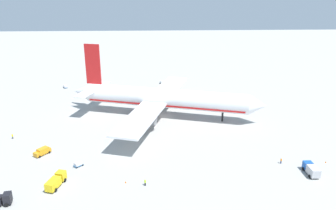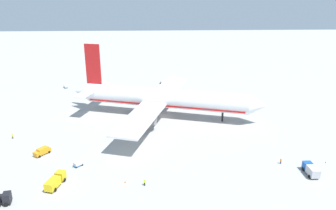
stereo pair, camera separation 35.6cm
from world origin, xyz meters
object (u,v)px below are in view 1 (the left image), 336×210
Objects in this scene: service_truck_1 at (311,169)px; baggage_cart_1 at (65,86)px; ground_worker_1 at (281,161)px; baggage_cart_0 at (78,164)px; baggage_cart_2 at (162,82)px; airliner at (162,98)px; traffic_cone_0 at (326,162)px; service_truck_2 at (56,181)px; traffic_cone_1 at (126,182)px; ground_worker_0 at (12,136)px; ground_worker_2 at (145,182)px; service_van at (42,151)px.

service_truck_1 reaches higher than baggage_cart_1.
baggage_cart_1 is at bearing 134.37° from ground_worker_1.
baggage_cart_2 is (25.03, 81.95, 0.07)m from baggage_cart_0.
traffic_cone_0 is (42.75, -37.87, -6.62)m from airliner.
service_truck_1 is at bearing 1.79° from service_truck_2.
ground_worker_1 is (-5.42, 5.76, -0.60)m from service_truck_1.
traffic_cone_1 is at bearing -178.20° from service_truck_1.
ground_worker_0 reaches higher than baggage_cart_1.
baggage_cart_2 is at bearing 85.47° from ground_worker_2.
ground_worker_1 is 37.21m from ground_worker_2.
airliner reaches higher than service_truck_2.
traffic_cone_0 is (66.18, -1.79, -0.37)m from baggage_cart_0.
traffic_cone_0 is at bearing -1.55° from baggage_cart_0.
ground_worker_1 is at bearing 133.25° from service_truck_1.
ground_worker_0 is 1.06× the size of ground_worker_1.
baggage_cart_2 is at bearing 82.46° from traffic_cone_1.
service_truck_2 reaches higher than service_van.
baggage_cart_2 is at bearing 109.12° from ground_worker_1.
airliner is 57.50m from traffic_cone_0.
service_truck_1 is 46.38m from traffic_cone_1.
ground_worker_2 is at bearing -166.67° from ground_worker_1.
service_truck_1 is at bearing -46.75° from ground_worker_1.
airliner is 56.57m from service_truck_1.
baggage_cart_0 is at bearing -31.75° from service_van.
service_truck_2 reaches higher than baggage_cart_1.
airliner reaches higher than ground_worker_2.
service_van is at bearing 172.53° from ground_worker_1.
airliner reaches higher than service_truck_1.
baggage_cart_2 reaches higher than baggage_cart_0.
ground_worker_2 is at bearing -170.30° from traffic_cone_0.
baggage_cart_0 is at bearing 178.45° from traffic_cone_0.
airliner is 41.98× the size of ground_worker_0.
service_truck_1 is 10.38× the size of traffic_cone_0.
traffic_cone_0 is at bearing 38.73° from service_truck_1.
traffic_cone_0 is (48.43, 8.28, -0.57)m from ground_worker_2.
baggage_cart_1 is 1.94× the size of ground_worker_1.
service_truck_1 is at bearing 1.80° from traffic_cone_1.
airliner is at bearing 59.54° from service_truck_2.
baggage_cart_2 is 1.77× the size of ground_worker_1.
ground_worker_0 is at bearing 163.01° from service_truck_1.
service_truck_2 is at bearing -107.21° from baggage_cart_2.
baggage_cart_1 is (-22.15, 76.30, 0.15)m from baggage_cart_0.
traffic_cone_1 is at bearing -67.52° from baggage_cart_1.
service_truck_2 is at bearing 177.63° from ground_worker_2.
airliner is 130.10× the size of traffic_cone_1.
service_truck_2 is at bearing -178.21° from service_truck_1.
traffic_cone_1 is at bearing -170.00° from ground_worker_1.
service_van is 16.92m from ground_worker_0.
airliner reaches higher than baggage_cart_1.
airliner is at bearing 138.47° from traffic_cone_0.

